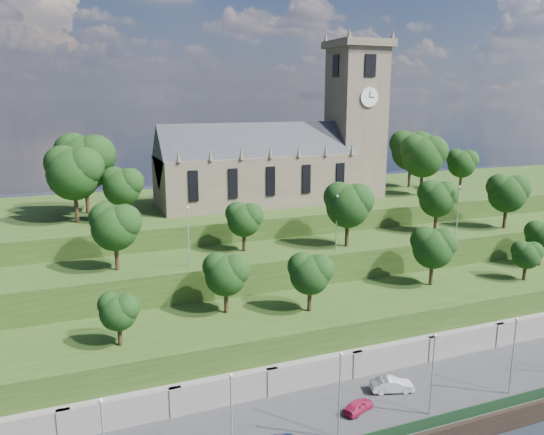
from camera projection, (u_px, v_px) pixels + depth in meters
name	position (u px, v px, depth m)	size (l,w,h in m)	color
promenade	(423.00, 400.00, 55.60)	(160.00, 12.00, 2.00)	#2D2D30
quay_wall	(463.00, 433.00, 50.09)	(160.00, 0.50, 2.20)	black
fence	(460.00, 415.00, 50.34)	(160.00, 0.10, 1.20)	#16311A
retaining_wall	(392.00, 361.00, 60.69)	(160.00, 2.10, 5.00)	slate
embankment_lower	(365.00, 328.00, 65.82)	(160.00, 12.00, 8.00)	#253D14
embankment_upper	(325.00, 285.00, 75.36)	(160.00, 10.00, 12.00)	#253D14
hilltop	(271.00, 238.00, 94.08)	(160.00, 32.00, 15.00)	#253D14
church	(284.00, 156.00, 87.35)	(38.60, 12.35, 27.60)	brown
trees_lower	(382.00, 259.00, 65.12)	(64.25, 8.22, 7.81)	black
trees_upper	(358.00, 204.00, 73.29)	(64.56, 8.21, 8.91)	black
trees_hilltop	(265.00, 159.00, 85.42)	(74.59, 16.25, 11.97)	black
lamp_posts_promenade	(433.00, 369.00, 50.40)	(60.36, 0.36, 8.47)	#B2B2B7
lamp_posts_upper	(337.00, 218.00, 70.32)	(40.36, 0.36, 7.49)	#B2B2B7
car_left	(359.00, 406.00, 51.81)	(1.44, 3.58, 1.22)	#A81C43
car_middle	(392.00, 385.00, 55.32)	(1.56, 4.47, 1.47)	#A9A8AC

